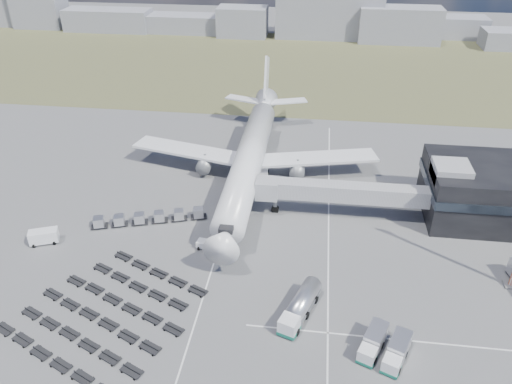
# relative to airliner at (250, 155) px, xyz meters

# --- Properties ---
(ground) EXTENTS (420.00, 420.00, 0.00)m
(ground) POSITION_rel_airliner_xyz_m (0.00, -32.38, -5.29)
(ground) COLOR #565659
(ground) RESTS_ON ground
(grass_strip) EXTENTS (420.00, 90.00, 0.01)m
(grass_strip) POSITION_rel_airliner_xyz_m (0.00, 77.62, -5.29)
(grass_strip) COLOR brown
(grass_strip) RESTS_ON ground
(lane_markings) EXTENTS (47.12, 110.00, 0.01)m
(lane_markings) POSITION_rel_airliner_xyz_m (9.77, -29.38, -5.29)
(lane_markings) COLOR silver
(lane_markings) RESTS_ON ground
(jet_bridge) EXTENTS (30.30, 3.80, 7.05)m
(jet_bridge) POSITION_rel_airliner_xyz_m (15.90, -11.95, -0.24)
(jet_bridge) COLOR #939399
(jet_bridge) RESTS_ON ground
(airliner) EXTENTS (51.59, 64.53, 17.62)m
(airliner) POSITION_rel_airliner_xyz_m (0.00, 0.00, 0.00)
(airliner) COLOR silver
(airliner) RESTS_ON ground
(skyline) EXTENTS (309.47, 26.59, 22.70)m
(skyline) POSITION_rel_airliner_xyz_m (8.84, 119.77, 2.64)
(skyline) COLOR gray
(skyline) RESTS_ON ground
(fuel_tanker) EXTENTS (5.73, 10.25, 3.23)m
(fuel_tanker) POSITION_rel_airliner_xyz_m (12.09, -37.54, -3.68)
(fuel_tanker) COLOR silver
(fuel_tanker) RESTS_ON ground
(pushback_tug) EXTENTS (3.21, 2.13, 1.37)m
(pushback_tug) POSITION_rel_airliner_xyz_m (-4.00, -24.38, -4.61)
(pushback_tug) COLOR silver
(pushback_tug) RESTS_ON ground
(utility_van) EXTENTS (5.04, 3.62, 2.43)m
(utility_van) POSITION_rel_airliner_xyz_m (-31.10, -26.34, -4.08)
(utility_van) COLOR silver
(utility_van) RESTS_ON ground
(catering_truck) EXTENTS (5.04, 7.32, 3.11)m
(catering_truck) POSITION_rel_airliner_xyz_m (1.27, 1.31, -3.70)
(catering_truck) COLOR silver
(catering_truck) RESTS_ON ground
(service_trucks_near) EXTENTS (7.27, 7.83, 2.53)m
(service_trucks_near) POSITION_rel_airliner_xyz_m (23.04, -43.11, -3.92)
(service_trucks_near) COLOR silver
(service_trucks_near) RESTS_ON ground
(uld_row) EXTENTS (19.73, 7.57, 1.83)m
(uld_row) POSITION_rel_airliner_xyz_m (-15.51, -18.39, -4.20)
(uld_row) COLOR black
(uld_row) RESTS_ON ground
(baggage_dollies) EXTENTS (27.50, 27.74, 0.68)m
(baggage_dollies) POSITION_rel_airliner_xyz_m (-14.56, -40.80, -4.95)
(baggage_dollies) COLOR black
(baggage_dollies) RESTS_ON ground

